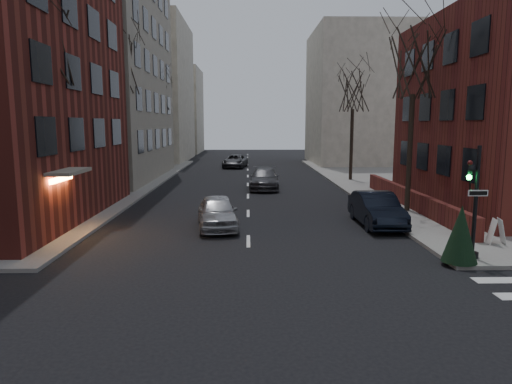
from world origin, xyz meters
TOP-DOWN VIEW (x-y plane):
  - building_left_tan at (-17.00, 34.00)m, footprint 18.00×18.00m
  - low_wall_right at (9.30, 19.00)m, footprint 0.35×16.00m
  - building_distant_la at (-15.00, 55.00)m, footprint 14.00×16.00m
  - building_distant_ra at (15.00, 50.00)m, footprint 14.00×14.00m
  - building_distant_lb at (-13.00, 72.00)m, footprint 10.00×12.00m
  - traffic_signal at (7.94, 8.99)m, footprint 0.76×0.44m
  - tree_left_a at (-8.80, 14.00)m, footprint 4.18×4.18m
  - tree_left_b at (-8.80, 26.00)m, footprint 4.40×4.40m
  - tree_left_c at (-8.80, 40.00)m, footprint 3.96×3.96m
  - tree_right_a at (8.80, 18.00)m, footprint 3.96×3.96m
  - tree_right_b at (8.80, 32.00)m, footprint 3.74×3.74m
  - streetlamp_near at (-8.20, 22.00)m, footprint 0.36×0.36m
  - streetlamp_far at (-8.20, 42.00)m, footprint 0.36×0.36m
  - parked_sedan at (6.20, 14.87)m, footprint 1.76×4.90m
  - car_lane_silver at (-1.47, 14.54)m, footprint 2.32×4.65m
  - car_lane_gray at (1.24, 27.54)m, footprint 2.42×5.43m
  - car_lane_far at (-1.41, 44.54)m, footprint 3.05×5.47m
  - sandwich_board at (9.89, 10.87)m, footprint 0.57×0.71m
  - evergreen_shrub at (7.30, 8.50)m, footprint 1.35×1.35m

SIDE VIEW (x-z plane):
  - low_wall_right at x=9.30m, z-range 0.15..1.15m
  - sandwich_board at x=9.89m, z-range 0.15..1.17m
  - car_lane_far at x=-1.41m, z-range 0.00..1.45m
  - car_lane_silver at x=-1.47m, z-range 0.00..1.52m
  - car_lane_gray at x=1.24m, z-range 0.00..1.55m
  - parked_sedan at x=6.20m, z-range 0.00..1.61m
  - evergreen_shrub at x=7.30m, z-range 0.15..2.14m
  - traffic_signal at x=7.94m, z-range -0.09..3.91m
  - streetlamp_near at x=-8.20m, z-range 1.10..7.38m
  - streetlamp_far at x=-8.20m, z-range 1.10..7.38m
  - building_distant_lb at x=-13.00m, z-range 0.00..14.00m
  - tree_right_b at x=8.80m, z-range 3.00..12.18m
  - building_distant_ra at x=15.00m, z-range 0.00..16.00m
  - tree_left_c at x=-8.80m, z-range 3.17..12.89m
  - tree_right_a at x=8.80m, z-range 3.17..12.89m
  - tree_left_a at x=-8.80m, z-range 3.34..13.60m
  - tree_left_b at x=-8.80m, z-range 3.51..14.31m
  - building_distant_la at x=-15.00m, z-range 0.00..18.00m
  - building_left_tan at x=-17.00m, z-range 0.00..28.00m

